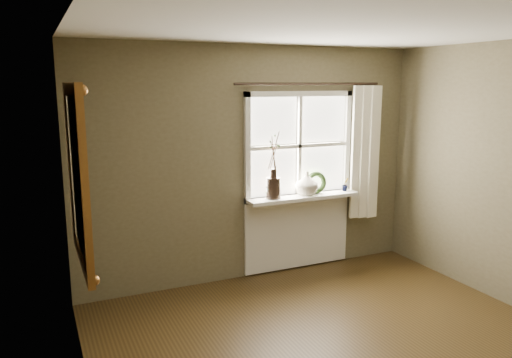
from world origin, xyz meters
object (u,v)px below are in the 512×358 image
object	(u,v)px
dark_jug	(273,188)
wreath	(316,185)
cream_vase	(307,183)
gilt_mirror	(77,175)

from	to	relation	value
dark_jug	wreath	bearing A→B (deg)	3.96
dark_jug	cream_vase	size ratio (longest dim) A/B	0.87
cream_vase	wreath	distance (m)	0.16
cream_vase	wreath	world-z (taller)	cream_vase
dark_jug	wreath	size ratio (longest dim) A/B	0.91
cream_vase	gilt_mirror	xyz separation A→B (m)	(-2.57, -1.07, 0.47)
cream_vase	gilt_mirror	distance (m)	2.82
cream_vase	gilt_mirror	world-z (taller)	gilt_mirror
wreath	gilt_mirror	world-z (taller)	gilt_mirror
cream_vase	dark_jug	bearing A→B (deg)	180.00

